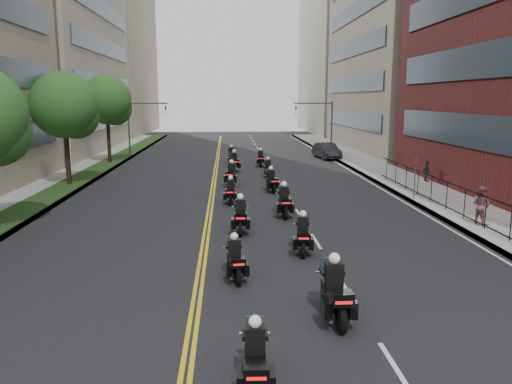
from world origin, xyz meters
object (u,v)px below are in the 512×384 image
parked_sedan (327,151)px  pedestrian_b (481,205)px  motorcycle_11 (261,159)px  motorcycle_1 (335,294)px  motorcycle_9 (268,169)px  motorcycle_7 (271,182)px  pedestrian_c (426,171)px  motorcycle_6 (231,192)px  motorcycle_8 (231,175)px  motorcycle_3 (303,236)px  motorcycle_2 (235,261)px  motorcycle_12 (231,155)px  motorcycle_10 (234,163)px  motorcycle_5 (284,203)px  motorcycle_0 (255,362)px  motorcycle_4 (240,217)px

parked_sedan → pedestrian_b: size_ratio=2.63×
motorcycle_11 → pedestrian_b: size_ratio=1.23×
motorcycle_1 → motorcycle_9: 24.72m
motorcycle_7 → pedestrian_c: size_ratio=1.54×
motorcycle_6 → motorcycle_8: size_ratio=0.88×
motorcycle_8 → motorcycle_9: motorcycle_8 is taller
motorcycle_3 → motorcycle_11: size_ratio=1.01×
motorcycle_1 → motorcycle_2: (-2.63, 3.28, -0.11)m
motorcycle_12 → pedestrian_b: pedestrian_b is taller
motorcycle_10 → motorcycle_11: (2.37, 2.77, -0.06)m
motorcycle_3 → motorcycle_10: bearing=102.3°
motorcycle_5 → motorcycle_11: bearing=90.6°
motorcycle_2 → motorcycle_1: bearing=-58.6°
motorcycle_5 → pedestrian_b: size_ratio=1.35×
motorcycle_2 → motorcycle_8: size_ratio=0.87×
motorcycle_6 → motorcycle_11: (2.78, 15.46, 0.02)m
pedestrian_b → motorcycle_3: bearing=83.1°
motorcycle_1 → motorcycle_6: motorcycle_1 is taller
motorcycle_0 → motorcycle_2: size_ratio=1.02×
motorcycle_7 → motorcycle_9: bearing=79.7°
motorcycle_9 → pedestrian_b: 17.63m
motorcycle_2 → pedestrian_c: 22.77m
motorcycle_8 → motorcycle_12: size_ratio=1.09×
motorcycle_3 → parked_sedan: (7.00, 30.39, 0.13)m
motorcycle_5 → motorcycle_12: motorcycle_5 is taller
motorcycle_7 → motorcycle_9: size_ratio=1.05×
motorcycle_8 → motorcycle_10: (0.31, 6.83, -0.00)m
motorcycle_0 → motorcycle_3: bearing=77.3°
motorcycle_0 → pedestrian_b: (11.17, 12.53, 0.42)m
motorcycle_10 → pedestrian_b: size_ratio=1.34×
motorcycle_1 → motorcycle_10: 28.25m
motorcycle_1 → pedestrian_c: 24.14m
motorcycle_2 → parked_sedan: (9.68, 33.10, 0.16)m
motorcycle_10 → motorcycle_9: bearing=-60.3°
motorcycle_3 → motorcycle_9: (0.21, 18.72, -0.03)m
pedestrian_c → motorcycle_2: bearing=141.6°
motorcycle_4 → motorcycle_12: 24.75m
motorcycle_8 → pedestrian_c: size_ratio=1.66×
pedestrian_b → motorcycle_6: bearing=34.3°
motorcycle_4 → motorcycle_9: size_ratio=1.11×
motorcycle_10 → motorcycle_2: bearing=-97.2°
motorcycle_0 → motorcycle_3: (2.37, 9.20, 0.03)m
motorcycle_1 → motorcycle_5: (0.01, 12.08, -0.02)m
motorcycle_6 → pedestrian_c: pedestrian_c is taller
motorcycle_2 → motorcycle_3: motorcycle_3 is taller
motorcycle_10 → motorcycle_5: bearing=-88.3°
motorcycle_0 → pedestrian_c: size_ratio=1.47×
motorcycle_6 → motorcycle_12: motorcycle_12 is taller
motorcycle_1 → motorcycle_5: size_ratio=1.03×
motorcycle_7 → motorcycle_0: bearing=-103.5°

